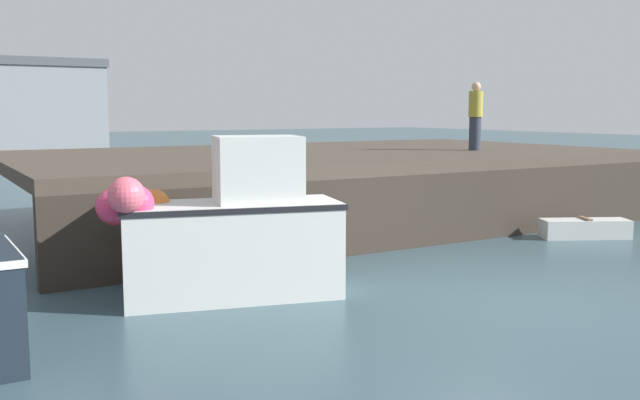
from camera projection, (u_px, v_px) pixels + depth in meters
The scene contains 6 objects.
ground at pixel (485, 296), 10.41m from camera, with size 120.00×160.00×0.10m.
pier at pixel (334, 163), 16.65m from camera, with size 14.29×8.09×1.67m.
fishing_boat_near_right at pixel (228, 232), 10.00m from camera, with size 3.41×1.90×2.29m.
rowboat at pixel (585, 229), 14.80m from camera, with size 1.86×1.31×0.43m.
dockworker at pixel (475, 116), 17.27m from camera, with size 0.34×0.34×1.65m.
warehouse at pixel (43, 106), 44.37m from camera, with size 7.01×5.58×5.74m.
Camera 1 is at (-7.23, -7.52, 2.66)m, focal length 39.92 mm.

